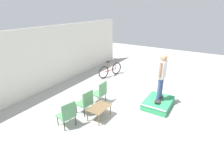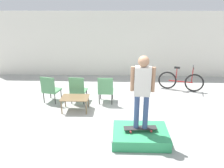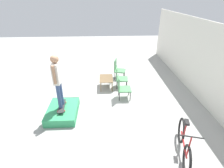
{
  "view_description": "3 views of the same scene",
  "coord_description": "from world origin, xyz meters",
  "px_view_note": "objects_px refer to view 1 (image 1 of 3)",
  "views": [
    {
      "loc": [
        -5.52,
        -2.39,
        3.81
      ],
      "look_at": [
        0.05,
        1.01,
        0.92
      ],
      "focal_mm": 28.0,
      "sensor_mm": 36.0,
      "label": 1
    },
    {
      "loc": [
        0.32,
        -5.53,
        3.32
      ],
      "look_at": [
        0.1,
        0.99,
        0.9
      ],
      "focal_mm": 35.0,
      "sensor_mm": 36.0,
      "label": 2
    },
    {
      "loc": [
        6.02,
        0.73,
        3.86
      ],
      "look_at": [
        0.18,
        1.05,
        0.82
      ],
      "focal_mm": 28.0,
      "sensor_mm": 36.0,
      "label": 3
    }
  ],
  "objects_px": {
    "skate_ramp_box": "(158,103)",
    "patio_chair_left": "(67,114)",
    "person_skater": "(162,73)",
    "patio_chair_center": "(86,102)",
    "skateboard_on_ramp": "(159,98)",
    "patio_chair_right": "(100,92)",
    "coffee_table": "(99,108)",
    "bicycle": "(110,70)"
  },
  "relations": [
    {
      "from": "skate_ramp_box",
      "to": "patio_chair_right",
      "type": "distance_m",
      "value": 2.46
    },
    {
      "from": "skateboard_on_ramp",
      "to": "patio_chair_right",
      "type": "distance_m",
      "value": 2.44
    },
    {
      "from": "coffee_table",
      "to": "patio_chair_left",
      "type": "relative_size",
      "value": 0.91
    },
    {
      "from": "skateboard_on_ramp",
      "to": "patio_chair_center",
      "type": "xyz_separation_m",
      "value": [
        -1.98,
        2.22,
        0.15
      ]
    },
    {
      "from": "patio_chair_left",
      "to": "patio_chair_right",
      "type": "distance_m",
      "value": 1.94
    },
    {
      "from": "coffee_table",
      "to": "patio_chair_center",
      "type": "distance_m",
      "value": 0.62
    },
    {
      "from": "skate_ramp_box",
      "to": "coffee_table",
      "type": "bearing_deg",
      "value": 140.86
    },
    {
      "from": "person_skater",
      "to": "patio_chair_right",
      "type": "relative_size",
      "value": 1.89
    },
    {
      "from": "skateboard_on_ramp",
      "to": "bicycle",
      "type": "height_order",
      "value": "bicycle"
    },
    {
      "from": "patio_chair_left",
      "to": "skate_ramp_box",
      "type": "bearing_deg",
      "value": 156.89
    },
    {
      "from": "person_skater",
      "to": "patio_chair_right",
      "type": "xyz_separation_m",
      "value": [
        -1.01,
        2.22,
        -0.96
      ]
    },
    {
      "from": "coffee_table",
      "to": "patio_chair_right",
      "type": "bearing_deg",
      "value": 32.63
    },
    {
      "from": "person_skater",
      "to": "patio_chair_center",
      "type": "distance_m",
      "value": 3.12
    },
    {
      "from": "patio_chair_right",
      "to": "skate_ramp_box",
      "type": "bearing_deg",
      "value": 115.31
    },
    {
      "from": "patio_chair_center",
      "to": "patio_chair_left",
      "type": "bearing_deg",
      "value": 5.78
    },
    {
      "from": "skate_ramp_box",
      "to": "person_skater",
      "type": "bearing_deg",
      "value": -84.65
    },
    {
      "from": "skateboard_on_ramp",
      "to": "patio_chair_center",
      "type": "bearing_deg",
      "value": 126.33
    },
    {
      "from": "skate_ramp_box",
      "to": "bicycle",
      "type": "xyz_separation_m",
      "value": [
        1.92,
        3.54,
        0.24
      ]
    },
    {
      "from": "person_skater",
      "to": "patio_chair_center",
      "type": "relative_size",
      "value": 1.89
    },
    {
      "from": "coffee_table",
      "to": "skate_ramp_box",
      "type": "bearing_deg",
      "value": -39.14
    },
    {
      "from": "person_skater",
      "to": "patio_chair_left",
      "type": "distance_m",
      "value": 3.81
    },
    {
      "from": "patio_chair_left",
      "to": "bicycle",
      "type": "distance_m",
      "value": 5.05
    },
    {
      "from": "patio_chair_right",
      "to": "coffee_table",
      "type": "bearing_deg",
      "value": 33.47
    },
    {
      "from": "skate_ramp_box",
      "to": "skateboard_on_ramp",
      "type": "xyz_separation_m",
      "value": [
        0.0,
        -0.01,
        0.22
      ]
    },
    {
      "from": "skate_ramp_box",
      "to": "patio_chair_center",
      "type": "xyz_separation_m",
      "value": [
        -1.97,
        2.21,
        0.38
      ]
    },
    {
      "from": "patio_chair_center",
      "to": "bicycle",
      "type": "relative_size",
      "value": 0.57
    },
    {
      "from": "skate_ramp_box",
      "to": "bicycle",
      "type": "relative_size",
      "value": 0.84
    },
    {
      "from": "patio_chair_right",
      "to": "bicycle",
      "type": "relative_size",
      "value": 0.57
    },
    {
      "from": "skateboard_on_ramp",
      "to": "coffee_table",
      "type": "relative_size",
      "value": 0.96
    },
    {
      "from": "skate_ramp_box",
      "to": "patio_chair_left",
      "type": "xyz_separation_m",
      "value": [
        -2.95,
        2.21,
        0.38
      ]
    },
    {
      "from": "skateboard_on_ramp",
      "to": "patio_chair_center",
      "type": "distance_m",
      "value": 2.98
    },
    {
      "from": "patio_chair_center",
      "to": "skateboard_on_ramp",
      "type": "bearing_deg",
      "value": 137.59
    },
    {
      "from": "coffee_table",
      "to": "bicycle",
      "type": "xyz_separation_m",
      "value": [
        3.89,
        1.94,
        -0.03
      ]
    },
    {
      "from": "skateboard_on_ramp",
      "to": "skate_ramp_box",
      "type": "bearing_deg",
      "value": 90.02
    },
    {
      "from": "skate_ramp_box",
      "to": "patio_chair_left",
      "type": "bearing_deg",
      "value": 143.09
    },
    {
      "from": "patio_chair_right",
      "to": "bicycle",
      "type": "bearing_deg",
      "value": -154.84
    },
    {
      "from": "patio_chair_center",
      "to": "patio_chair_right",
      "type": "height_order",
      "value": "same"
    },
    {
      "from": "bicycle",
      "to": "patio_chair_left",
      "type": "bearing_deg",
      "value": -149.18
    },
    {
      "from": "person_skater",
      "to": "coffee_table",
      "type": "bearing_deg",
      "value": 145.23
    },
    {
      "from": "patio_chair_left",
      "to": "skateboard_on_ramp",
      "type": "bearing_deg",
      "value": 156.8
    },
    {
      "from": "patio_chair_center",
      "to": "skate_ramp_box",
      "type": "bearing_deg",
      "value": 137.68
    },
    {
      "from": "patio_chair_center",
      "to": "bicycle",
      "type": "distance_m",
      "value": 4.12
    }
  ]
}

